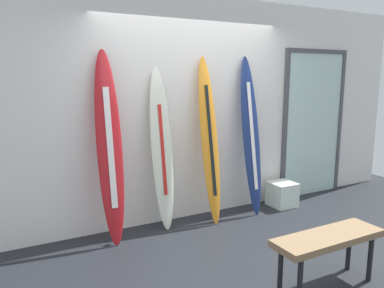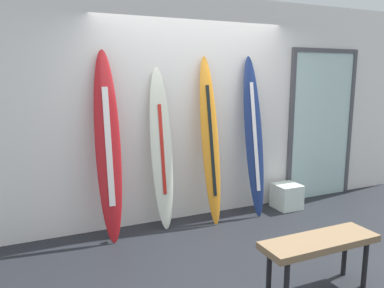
{
  "view_description": "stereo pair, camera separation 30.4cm",
  "coord_description": "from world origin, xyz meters",
  "px_view_note": "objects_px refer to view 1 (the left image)",
  "views": [
    {
      "loc": [
        -2.19,
        -2.95,
        1.82
      ],
      "look_at": [
        -0.13,
        0.95,
        1.01
      ],
      "focal_mm": 34.76,
      "sensor_mm": 36.0,
      "label": 1
    },
    {
      "loc": [
        -1.92,
        -3.08,
        1.82
      ],
      "look_at": [
        -0.13,
        0.95,
        1.01
      ],
      "focal_mm": 34.76,
      "sensor_mm": 36.0,
      "label": 2
    }
  ],
  "objects_px": {
    "surfboard_crimson": "(110,149)",
    "bench": "(328,241)",
    "surfboard_sunset": "(209,140)",
    "surfboard_navy": "(251,136)",
    "glass_door": "(313,121)",
    "surfboard_ivory": "(162,150)",
    "display_block_left": "(282,194)"
  },
  "relations": [
    {
      "from": "surfboard_sunset",
      "to": "bench",
      "type": "bearing_deg",
      "value": -86.09
    },
    {
      "from": "glass_door",
      "to": "surfboard_ivory",
      "type": "bearing_deg",
      "value": -176.76
    },
    {
      "from": "surfboard_navy",
      "to": "surfboard_sunset",
      "type": "bearing_deg",
      "value": -179.33
    },
    {
      "from": "surfboard_sunset",
      "to": "display_block_left",
      "type": "xyz_separation_m",
      "value": [
        1.19,
        -0.03,
        -0.87
      ]
    },
    {
      "from": "glass_door",
      "to": "surfboard_sunset",
      "type": "bearing_deg",
      "value": -173.61
    },
    {
      "from": "surfboard_crimson",
      "to": "surfboard_sunset",
      "type": "distance_m",
      "value": 1.26
    },
    {
      "from": "surfboard_crimson",
      "to": "surfboard_sunset",
      "type": "relative_size",
      "value": 1.02
    },
    {
      "from": "surfboard_crimson",
      "to": "surfboard_sunset",
      "type": "height_order",
      "value": "surfboard_crimson"
    },
    {
      "from": "surfboard_ivory",
      "to": "surfboard_sunset",
      "type": "height_order",
      "value": "surfboard_sunset"
    },
    {
      "from": "surfboard_crimson",
      "to": "bench",
      "type": "relative_size",
      "value": 2.02
    },
    {
      "from": "bench",
      "to": "surfboard_navy",
      "type": "bearing_deg",
      "value": 74.12
    },
    {
      "from": "surfboard_ivory",
      "to": "surfboard_navy",
      "type": "height_order",
      "value": "surfboard_navy"
    },
    {
      "from": "display_block_left",
      "to": "bench",
      "type": "distance_m",
      "value": 2.09
    },
    {
      "from": "bench",
      "to": "surfboard_crimson",
      "type": "bearing_deg",
      "value": 127.37
    },
    {
      "from": "surfboard_ivory",
      "to": "surfboard_sunset",
      "type": "xyz_separation_m",
      "value": [
        0.61,
        -0.07,
        0.07
      ]
    },
    {
      "from": "surfboard_crimson",
      "to": "surfboard_ivory",
      "type": "distance_m",
      "value": 0.66
    },
    {
      "from": "surfboard_crimson",
      "to": "surfboard_navy",
      "type": "xyz_separation_m",
      "value": [
        1.9,
        0.01,
        -0.0
      ]
    },
    {
      "from": "surfboard_ivory",
      "to": "glass_door",
      "type": "distance_m",
      "value": 2.59
    },
    {
      "from": "display_block_left",
      "to": "surfboard_crimson",
      "type": "bearing_deg",
      "value": 179.38
    },
    {
      "from": "surfboard_navy",
      "to": "display_block_left",
      "type": "bearing_deg",
      "value": -3.86
    },
    {
      "from": "surfboard_navy",
      "to": "surfboard_ivory",
      "type": "bearing_deg",
      "value": 176.93
    },
    {
      "from": "surfboard_ivory",
      "to": "bench",
      "type": "distance_m",
      "value": 2.09
    },
    {
      "from": "glass_door",
      "to": "bench",
      "type": "distance_m",
      "value": 2.84
    },
    {
      "from": "surfboard_crimson",
      "to": "surfboard_ivory",
      "type": "relative_size",
      "value": 1.1
    },
    {
      "from": "surfboard_navy",
      "to": "bench",
      "type": "bearing_deg",
      "value": -105.88
    },
    {
      "from": "bench",
      "to": "surfboard_ivory",
      "type": "bearing_deg",
      "value": 111.26
    },
    {
      "from": "surfboard_ivory",
      "to": "surfboard_navy",
      "type": "xyz_separation_m",
      "value": [
        1.25,
        -0.07,
        0.08
      ]
    },
    {
      "from": "bench",
      "to": "display_block_left",
      "type": "bearing_deg",
      "value": 59.09
    },
    {
      "from": "surfboard_ivory",
      "to": "surfboard_sunset",
      "type": "relative_size",
      "value": 0.93
    },
    {
      "from": "surfboard_crimson",
      "to": "display_block_left",
      "type": "relative_size",
      "value": 6.22
    },
    {
      "from": "surfboard_sunset",
      "to": "display_block_left",
      "type": "height_order",
      "value": "surfboard_sunset"
    },
    {
      "from": "surfboard_sunset",
      "to": "surfboard_navy",
      "type": "relative_size",
      "value": 0.99
    }
  ]
}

